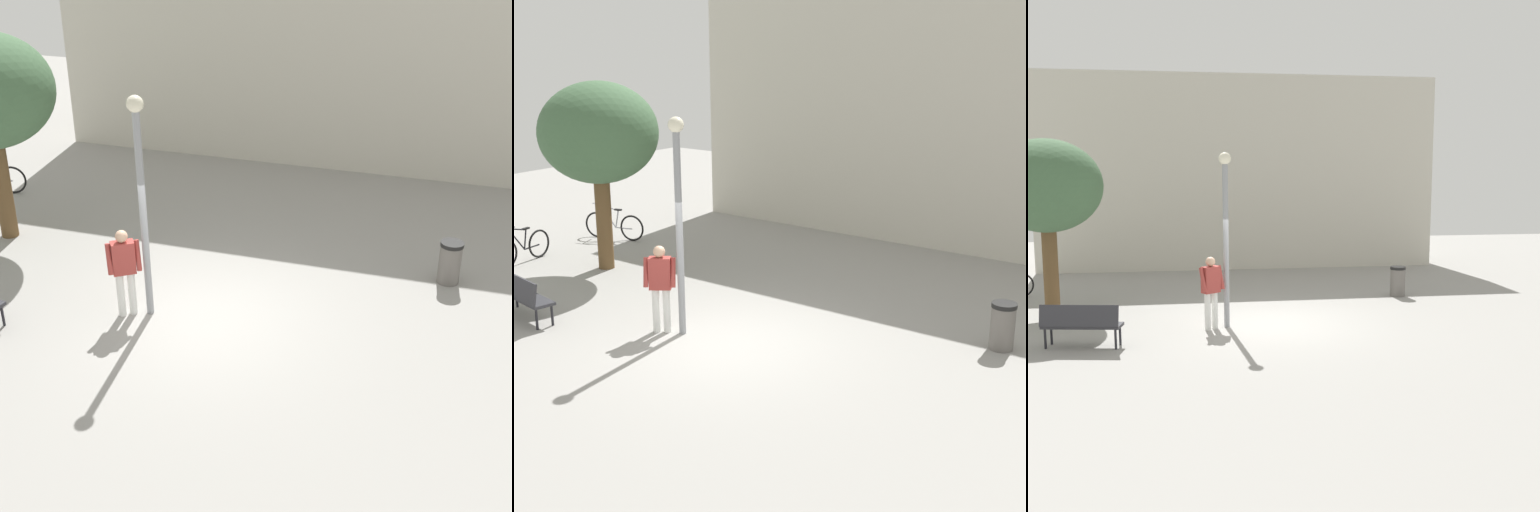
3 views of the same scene
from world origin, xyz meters
TOP-DOWN VIEW (x-y plane):
  - ground_plane at (0.00, 0.00)m, footprint 36.00×36.00m
  - building_facade at (0.00, 9.06)m, footprint 14.31×2.00m
  - lamppost at (-0.98, -0.10)m, footprint 0.28×0.28m
  - person_by_lamppost at (-1.34, -0.27)m, footprint 0.62×0.52m
  - park_bench at (-4.01, -1.39)m, footprint 1.66×0.73m
  - plaza_tree at (-5.28, 1.93)m, footprint 2.73×2.73m
  - bicycle_black at (-7.21, 1.01)m, footprint 0.35×1.79m
  - bicycle_silver at (-7.13, 3.89)m, footprint 1.76×0.53m
  - trash_bin at (4.07, 2.68)m, footprint 0.45×0.45m

SIDE VIEW (x-z plane):
  - ground_plane at x=0.00m, z-range 0.00..0.00m
  - bicycle_black at x=-7.21m, z-range -0.10..0.87m
  - bicycle_silver at x=-7.13m, z-range -0.10..0.87m
  - trash_bin at x=4.07m, z-range 0.00..0.86m
  - park_bench at x=-4.01m, z-range 0.08..1.01m
  - person_by_lamppost at x=-1.34m, z-range 0.13..1.80m
  - lamppost at x=-0.98m, z-range 0.40..4.40m
  - plaza_tree at x=-5.28m, z-range 0.99..5.37m
  - building_facade at x=0.00m, z-range 0.00..6.94m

